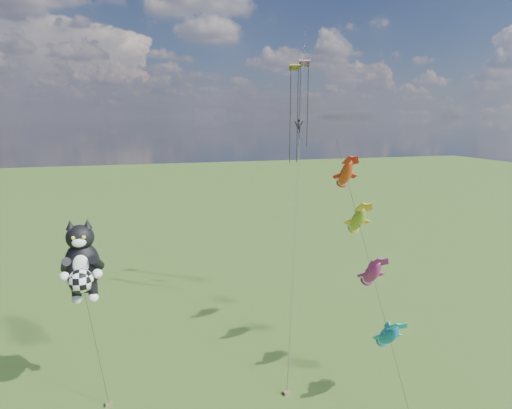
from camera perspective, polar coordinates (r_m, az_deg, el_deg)
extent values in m
cube|color=brown|center=(31.26, -19.00, -23.89)|extent=(0.40, 0.30, 0.22)
cylinder|color=black|center=(30.57, -20.50, -17.35)|extent=(1.26, 2.48, 6.75)
ellipsoid|color=black|center=(30.06, -22.11, -7.58)|extent=(2.78, 2.58, 3.25)
ellipsoid|color=black|center=(29.41, -22.42, -4.08)|extent=(2.21, 2.13, 1.65)
cone|color=black|center=(29.28, -23.53, -2.49)|extent=(0.75, 0.75, 0.61)
cone|color=black|center=(29.14, -21.56, -2.40)|extent=(0.75, 0.75, 0.61)
ellipsoid|color=white|center=(28.82, -22.54, -4.71)|extent=(0.95, 0.74, 0.59)
ellipsoid|color=white|center=(29.25, -22.32, -7.49)|extent=(1.09, 0.76, 1.34)
sphere|color=gold|center=(28.71, -23.21, -4.14)|extent=(0.24, 0.24, 0.24)
sphere|color=gold|center=(28.63, -22.00, -4.08)|extent=(0.24, 0.24, 0.24)
sphere|color=white|center=(29.28, -24.19, -8.78)|extent=(0.61, 0.61, 0.61)
sphere|color=white|center=(29.03, -20.39, -8.65)|extent=(0.61, 0.61, 0.61)
sphere|color=white|center=(30.74, -22.79, -11.56)|extent=(0.65, 0.65, 0.65)
sphere|color=white|center=(30.62, -20.87, -11.50)|extent=(0.65, 0.65, 0.65)
sphere|color=white|center=(28.94, -22.33, -9.40)|extent=(1.53, 1.53, 1.53)
cylinder|color=black|center=(30.59, 14.88, -7.51)|extent=(2.08, 15.70, 16.00)
ellipsoid|color=blue|center=(29.06, 17.27, -16.25)|extent=(1.22, 2.63, 2.55)
ellipsoid|color=#D83387|center=(30.31, 15.22, -8.77)|extent=(1.22, 2.63, 2.55)
ellipsoid|color=green|center=(32.06, 13.43, -1.99)|extent=(1.22, 2.63, 2.55)
ellipsoid|color=orange|center=(34.24, 11.87, 4.01)|extent=(1.22, 2.63, 2.55)
cube|color=brown|center=(30.83, 4.15, -23.78)|extent=(0.40, 0.30, 0.22)
cylinder|color=black|center=(34.02, 5.57, 3.35)|extent=(6.99, 15.62, 25.92)
cube|color=green|center=(39.39, 5.16, 17.76)|extent=(1.05, 0.89, 0.52)
cylinder|color=black|center=(39.05, 4.58, 11.55)|extent=(0.08, 0.08, 8.53)
cylinder|color=black|center=(39.28, 5.50, 11.54)|extent=(0.08, 0.08, 8.53)
cube|color=#272ABF|center=(42.48, 6.47, 18.19)|extent=(1.21, 1.04, 0.64)
cylinder|color=black|center=(42.07, 5.86, 12.80)|extent=(0.08, 0.08, 8.01)
cylinder|color=black|center=(42.35, 6.82, 12.77)|extent=(0.08, 0.08, 8.01)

